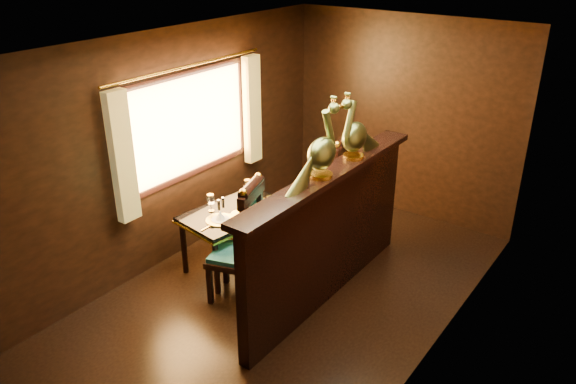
# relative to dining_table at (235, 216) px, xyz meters

# --- Properties ---
(ground) EXTENTS (5.00, 5.00, 0.00)m
(ground) POSITION_rel_dining_table_xyz_m (0.79, -0.21, -0.60)
(ground) COLOR black
(ground) RESTS_ON ground
(room_shell) EXTENTS (3.04, 5.04, 2.52)m
(room_shell) POSITION_rel_dining_table_xyz_m (0.70, -0.19, 0.98)
(room_shell) COLOR black
(room_shell) RESTS_ON ground
(partition) EXTENTS (0.26, 2.70, 1.36)m
(partition) POSITION_rel_dining_table_xyz_m (1.11, 0.09, 0.11)
(partition) COLOR black
(partition) RESTS_ON ground
(dining_table) EXTENTS (0.84, 1.22, 0.87)m
(dining_table) POSITION_rel_dining_table_xyz_m (0.00, 0.00, 0.00)
(dining_table) COLOR black
(dining_table) RESTS_ON ground
(chair_left) EXTENTS (0.59, 0.61, 1.30)m
(chair_left) POSITION_rel_dining_table_xyz_m (0.50, -0.43, 0.08)
(chair_left) COLOR black
(chair_left) RESTS_ON ground
(chair_right) EXTENTS (0.59, 0.61, 1.40)m
(chair_right) POSITION_rel_dining_table_xyz_m (0.68, 0.91, 0.13)
(chair_right) COLOR black
(chair_right) RESTS_ON ground
(peacock_left) EXTENTS (0.22, 0.59, 0.70)m
(peacock_left) POSITION_rel_dining_table_xyz_m (1.11, -0.08, 1.11)
(peacock_left) COLOR #1B513E
(peacock_left) RESTS_ON partition
(peacock_right) EXTENTS (0.22, 0.57, 0.68)m
(peacock_right) POSITION_rel_dining_table_xyz_m (1.11, 0.49, 1.10)
(peacock_right) COLOR #1B513E
(peacock_right) RESTS_ON partition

